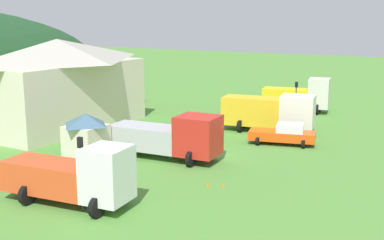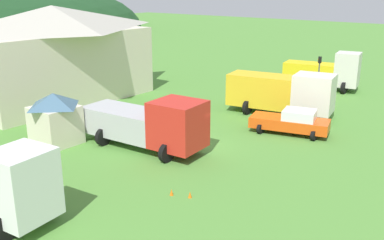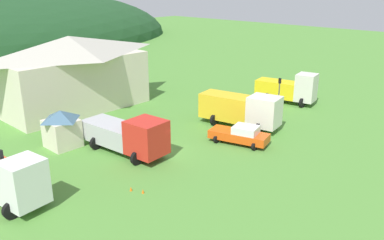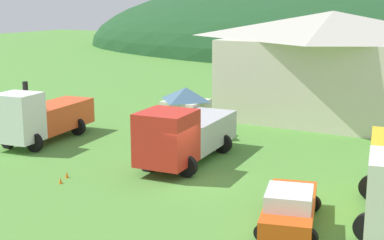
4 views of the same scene
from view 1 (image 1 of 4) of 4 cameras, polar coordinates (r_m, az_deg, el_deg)
The scene contains 12 objects.
ground_plane at distance 35.86m, azimuth 2.40°, elevation -4.13°, with size 200.00×200.00×0.00m, color #518C38.
depot_building at distance 46.18m, azimuth -14.96°, elevation 4.19°, with size 16.11×8.65×7.88m.
play_shed_cream at distance 35.63m, azimuth -12.01°, elevation -1.73°, with size 2.63×2.71×3.21m.
heavy_rig_white at distance 26.97m, azimuth -13.20°, elevation -6.20°, with size 3.57×7.46×3.38m.
crane_truck_red at distance 34.77m, azimuth -2.38°, elevation -1.87°, with size 3.72×8.25×3.23m.
heavy_rig_striped at distance 43.46m, azimuth 9.01°, elevation 1.00°, with size 3.98×8.11×3.31m.
flatbed_truck_yellow at distance 53.26m, azimuth 12.28°, elevation 2.74°, with size 3.72×7.05×3.61m.
service_pickup_orange at distance 39.52m, azimuth 10.45°, elevation -1.58°, with size 3.14×5.39×1.66m.
traffic_light_west at distance 25.98m, azimuth -12.56°, elevation -5.09°, with size 0.20×0.32×3.87m.
traffic_light_east at distance 49.70m, azimuth 11.79°, elevation 2.74°, with size 0.20×0.32×3.61m.
traffic_cone_near_pickup at distance 29.59m, azimuth 1.83°, elevation -7.59°, with size 0.36×0.36×0.63m, color orange.
traffic_cone_mid_row at distance 29.51m, azimuth 3.58°, elevation -7.65°, with size 0.36×0.36×0.61m, color orange.
Camera 1 is at (-30.52, -16.10, 9.76)m, focal length 46.70 mm.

